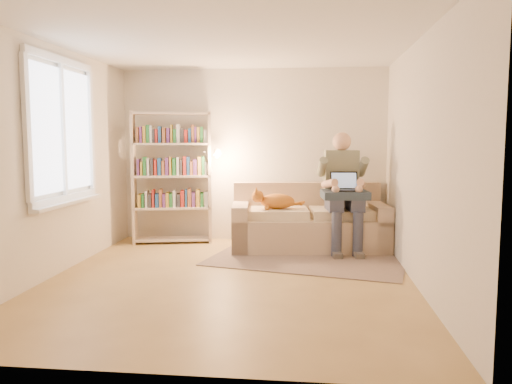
# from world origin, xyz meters

# --- Properties ---
(floor) EXTENTS (4.50, 4.50, 0.00)m
(floor) POSITION_xyz_m (0.00, 0.00, 0.00)
(floor) COLOR #9C7D46
(floor) RESTS_ON ground
(ceiling) EXTENTS (4.00, 4.50, 0.02)m
(ceiling) POSITION_xyz_m (0.00, 0.00, 2.60)
(ceiling) COLOR white
(ceiling) RESTS_ON wall_back
(wall_left) EXTENTS (0.02, 4.50, 2.60)m
(wall_left) POSITION_xyz_m (-2.00, 0.00, 1.30)
(wall_left) COLOR silver
(wall_left) RESTS_ON floor
(wall_right) EXTENTS (0.02, 4.50, 2.60)m
(wall_right) POSITION_xyz_m (2.00, 0.00, 1.30)
(wall_right) COLOR silver
(wall_right) RESTS_ON floor
(wall_back) EXTENTS (4.00, 0.02, 2.60)m
(wall_back) POSITION_xyz_m (0.00, 2.25, 1.30)
(wall_back) COLOR silver
(wall_back) RESTS_ON floor
(wall_front) EXTENTS (4.00, 0.02, 2.60)m
(wall_front) POSITION_xyz_m (0.00, -2.25, 1.30)
(wall_front) COLOR silver
(wall_front) RESTS_ON floor
(window) EXTENTS (0.12, 1.52, 1.69)m
(window) POSITION_xyz_m (-1.95, 0.20, 1.38)
(window) COLOR white
(window) RESTS_ON wall_left
(sofa) EXTENTS (2.24, 1.19, 0.91)m
(sofa) POSITION_xyz_m (0.86, 1.75, 0.33)
(sofa) COLOR #C5AA8B
(sofa) RESTS_ON floor
(person) EXTENTS (0.54, 0.79, 1.64)m
(person) POSITION_xyz_m (1.33, 1.63, 0.91)
(person) COLOR gray
(person) RESTS_ON sofa
(cat) EXTENTS (0.72, 0.31, 0.27)m
(cat) POSITION_xyz_m (0.36, 1.55, 0.70)
(cat) COLOR orange
(cat) RESTS_ON sofa
(blanket) EXTENTS (0.66, 0.56, 0.11)m
(blanket) POSITION_xyz_m (1.42, 1.47, 0.80)
(blanket) COLOR #243240
(blanket) RESTS_ON person
(laptop) EXTENTS (0.40, 0.36, 0.31)m
(laptop) POSITION_xyz_m (1.42, 1.48, 0.92)
(laptop) COLOR black
(laptop) RESTS_ON blanket
(bookshelf) EXTENTS (1.33, 0.53, 1.95)m
(bookshelf) POSITION_xyz_m (-1.16, 1.90, 1.08)
(bookshelf) COLOR beige
(bookshelf) RESTS_ON floor
(rug) EXTENTS (2.70, 1.95, 0.01)m
(rug) POSITION_xyz_m (0.84, 1.00, 0.01)
(rug) COLOR #7D695B
(rug) RESTS_ON floor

